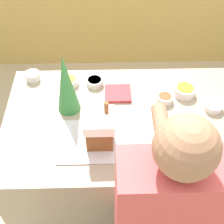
% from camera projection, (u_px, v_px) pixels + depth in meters
% --- Properties ---
extents(ground_plane, '(12.00, 12.00, 0.00)m').
position_uv_depth(ground_plane, '(121.00, 194.00, 2.56)').
color(ground_plane, '#C6B28E').
extents(back_cabinet_block, '(6.00, 0.60, 0.94)m').
position_uv_depth(back_cabinet_block, '(114.00, 13.00, 3.55)').
color(back_cabinet_block, tan).
rests_on(back_cabinet_block, ground_plane).
extents(kitchen_island, '(1.44, 0.90, 0.94)m').
position_uv_depth(kitchen_island, '(122.00, 162.00, 2.21)').
color(kitchen_island, gray).
rests_on(kitchen_island, ground_plane).
extents(baking_tray, '(0.47, 0.30, 0.01)m').
position_uv_depth(baking_tray, '(100.00, 141.00, 1.74)').
color(baking_tray, silver).
rests_on(baking_tray, kitchen_island).
extents(gingerbread_house, '(0.16, 0.17, 0.28)m').
position_uv_depth(gingerbread_house, '(99.00, 128.00, 1.66)').
color(gingerbread_house, brown).
rests_on(gingerbread_house, baking_tray).
extents(decorative_tree, '(0.14, 0.14, 0.40)m').
position_uv_depth(decorative_tree, '(66.00, 84.00, 1.77)').
color(decorative_tree, '#33843D').
rests_on(decorative_tree, kitchen_island).
extents(candy_bowl_center_rear, '(0.12, 0.12, 0.04)m').
position_uv_depth(candy_bowl_center_rear, '(70.00, 81.00, 2.05)').
color(candy_bowl_center_rear, white).
rests_on(candy_bowl_center_rear, kitchen_island).
extents(candy_bowl_near_tray_right, '(0.13, 0.13, 0.05)m').
position_uv_depth(candy_bowl_near_tray_right, '(185.00, 90.00, 1.98)').
color(candy_bowl_near_tray_right, white).
rests_on(candy_bowl_near_tray_right, kitchen_island).
extents(candy_bowl_far_left, '(0.11, 0.11, 0.04)m').
position_uv_depth(candy_bowl_far_left, '(213.00, 106.00, 1.89)').
color(candy_bowl_far_left, white).
rests_on(candy_bowl_far_left, kitchen_island).
extents(candy_bowl_near_tray_left, '(0.09, 0.09, 0.05)m').
position_uv_depth(candy_bowl_near_tray_left, '(33.00, 76.00, 2.07)').
color(candy_bowl_near_tray_left, white).
rests_on(candy_bowl_near_tray_left, kitchen_island).
extents(candy_bowl_behind_tray, '(0.10, 0.10, 0.04)m').
position_uv_depth(candy_bowl_behind_tray, '(165.00, 98.00, 1.94)').
color(candy_bowl_behind_tray, white).
rests_on(candy_bowl_behind_tray, kitchen_island).
extents(candy_bowl_far_right, '(0.11, 0.11, 0.04)m').
position_uv_depth(candy_bowl_far_right, '(95.00, 82.00, 2.04)').
color(candy_bowl_far_right, white).
rests_on(candy_bowl_far_right, kitchen_island).
extents(cookbook, '(0.17, 0.15, 0.02)m').
position_uv_depth(cookbook, '(118.00, 93.00, 1.99)').
color(cookbook, '#B23338').
rests_on(cookbook, kitchen_island).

